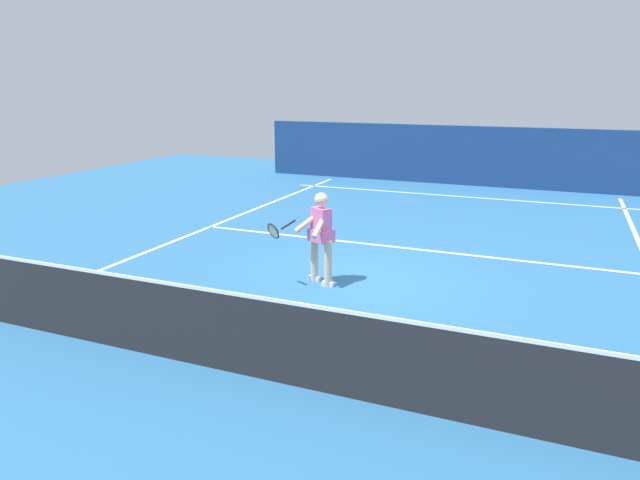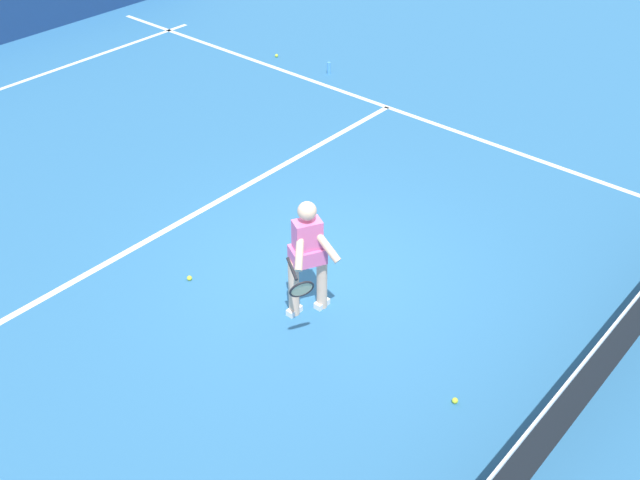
% 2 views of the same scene
% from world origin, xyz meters
% --- Properties ---
extents(ground_plane, '(28.40, 28.40, 0.00)m').
position_xyz_m(ground_plane, '(0.00, 0.00, 0.00)').
color(ground_plane, teal).
extents(court_back_wall, '(14.16, 0.24, 1.93)m').
position_xyz_m(court_back_wall, '(0.00, -10.62, 0.97)').
color(court_back_wall, navy).
rests_on(court_back_wall, ground).
extents(baseline_marking, '(10.16, 0.10, 0.01)m').
position_xyz_m(baseline_marking, '(0.00, -8.42, 0.00)').
color(baseline_marking, white).
rests_on(baseline_marking, ground).
extents(service_line_marking, '(9.16, 0.10, 0.01)m').
position_xyz_m(service_line_marking, '(0.00, -2.31, 0.00)').
color(service_line_marking, white).
rests_on(service_line_marking, ground).
extents(sideline_right_marking, '(0.10, 19.85, 0.01)m').
position_xyz_m(sideline_right_marking, '(4.58, 0.00, 0.00)').
color(sideline_right_marking, white).
rests_on(sideline_right_marking, ground).
extents(court_net, '(9.84, 0.08, 1.08)m').
position_xyz_m(court_net, '(0.00, 3.60, 0.51)').
color(court_net, '#4C4C51').
rests_on(court_net, ground).
extents(tennis_player, '(1.05, 0.81, 1.55)m').
position_xyz_m(tennis_player, '(0.66, 0.36, 0.85)').
color(tennis_player, beige).
rests_on(tennis_player, ground).
extents(tennis_ball_near, '(0.07, 0.07, 0.07)m').
position_xyz_m(tennis_ball_near, '(0.77, 2.53, 0.03)').
color(tennis_ball_near, '#D1E533').
rests_on(tennis_ball_near, ground).
extents(tennis_ball_mid, '(0.07, 0.07, 0.07)m').
position_xyz_m(tennis_ball_mid, '(1.19, -1.20, 0.03)').
color(tennis_ball_mid, '#D1E533').
rests_on(tennis_ball_mid, ground).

